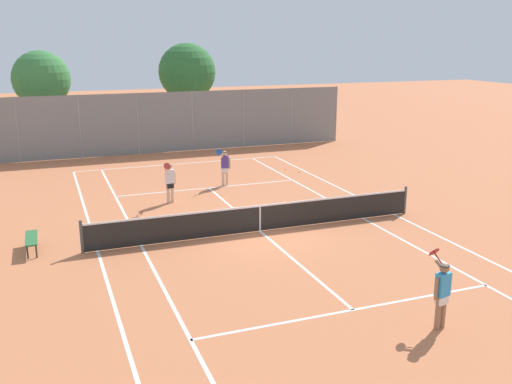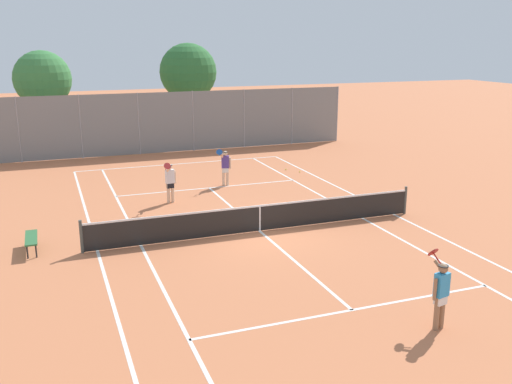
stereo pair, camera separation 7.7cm
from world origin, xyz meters
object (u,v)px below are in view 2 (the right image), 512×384
(player_far_left, at_px, (170,181))
(tree_behind_right, at_px, (188,73))
(loose_tennis_ball_3, at_px, (300,172))
(tree_behind_left, at_px, (43,81))
(courtside_bench, at_px, (31,239))
(loose_tennis_ball_1, at_px, (286,169))
(tennis_net, at_px, (260,217))
(player_far_right, at_px, (225,166))
(player_near_side, at_px, (441,291))

(player_far_left, relative_size, tree_behind_right, 0.28)
(loose_tennis_ball_3, distance_m, tree_behind_left, 16.17)
(courtside_bench, bearing_deg, tree_behind_right, 62.11)
(loose_tennis_ball_1, distance_m, tree_behind_right, 11.75)
(tennis_net, distance_m, player_far_right, 6.62)
(loose_tennis_ball_1, xyz_separation_m, tree_behind_right, (-2.33, 10.68, 4.31))
(loose_tennis_ball_3, height_order, tree_behind_left, tree_behind_left)
(player_far_left, xyz_separation_m, courtside_bench, (-5.30, -3.92, -0.52))
(player_near_side, xyz_separation_m, tree_behind_left, (-7.96, 26.07, 3.23))
(loose_tennis_ball_1, bearing_deg, player_far_left, -150.34)
(player_far_left, relative_size, courtside_bench, 1.18)
(player_near_side, xyz_separation_m, player_far_left, (-3.53, 12.54, 0.00))
(player_near_side, distance_m, courtside_bench, 12.35)
(player_far_left, relative_size, loose_tennis_ball_3, 26.88)
(player_near_side, distance_m, tree_behind_right, 27.33)
(player_near_side, distance_m, loose_tennis_ball_1, 16.77)
(tennis_net, relative_size, tree_behind_right, 1.91)
(player_far_right, distance_m, loose_tennis_ball_3, 4.58)
(player_far_right, xyz_separation_m, loose_tennis_ball_1, (3.87, 1.97, -0.89))
(loose_tennis_ball_1, height_order, courtside_bench, courtside_bench)
(player_near_side, distance_m, player_far_left, 13.03)
(loose_tennis_ball_1, height_order, loose_tennis_ball_3, same)
(tree_behind_right, bearing_deg, player_far_left, -107.11)
(tree_behind_right, bearing_deg, loose_tennis_ball_3, -76.31)
(player_near_side, bearing_deg, player_far_left, 105.70)
(player_far_right, height_order, tree_behind_right, tree_behind_right)
(player_near_side, xyz_separation_m, loose_tennis_ball_3, (3.74, 15.69, -0.89))
(loose_tennis_ball_3, relative_size, tree_behind_left, 0.01)
(player_far_right, bearing_deg, player_near_side, -87.71)
(player_near_side, bearing_deg, tennis_net, 100.05)
(courtside_bench, bearing_deg, player_near_side, -44.36)
(loose_tennis_ball_1, xyz_separation_m, tree_behind_left, (-11.25, 9.65, 4.13))
(player_far_right, height_order, loose_tennis_ball_3, player_far_right)
(loose_tennis_ball_1, bearing_deg, tree_behind_right, 102.33)
(player_far_right, distance_m, tree_behind_left, 14.14)
(player_near_side, xyz_separation_m, courtside_bench, (-8.82, 8.63, -0.52))
(loose_tennis_ball_3, bearing_deg, player_far_left, -156.56)
(tennis_net, xyz_separation_m, tree_behind_left, (-6.56, 18.18, 3.65))
(tree_behind_left, distance_m, tree_behind_right, 8.98)
(courtside_bench, bearing_deg, player_far_left, 36.48)
(tennis_net, xyz_separation_m, player_far_right, (0.82, 6.56, 0.42))
(tennis_net, distance_m, courtside_bench, 7.46)
(player_far_left, height_order, player_far_right, same)
(loose_tennis_ball_1, distance_m, loose_tennis_ball_3, 0.86)
(tennis_net, bearing_deg, player_far_right, 82.86)
(courtside_bench, distance_m, tree_behind_right, 21.27)
(tennis_net, xyz_separation_m, loose_tennis_ball_1, (4.69, 8.53, -0.48))
(tree_behind_right, bearing_deg, player_near_side, -92.02)
(tennis_net, distance_m, loose_tennis_ball_3, 9.35)
(player_near_side, relative_size, player_far_right, 1.00)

